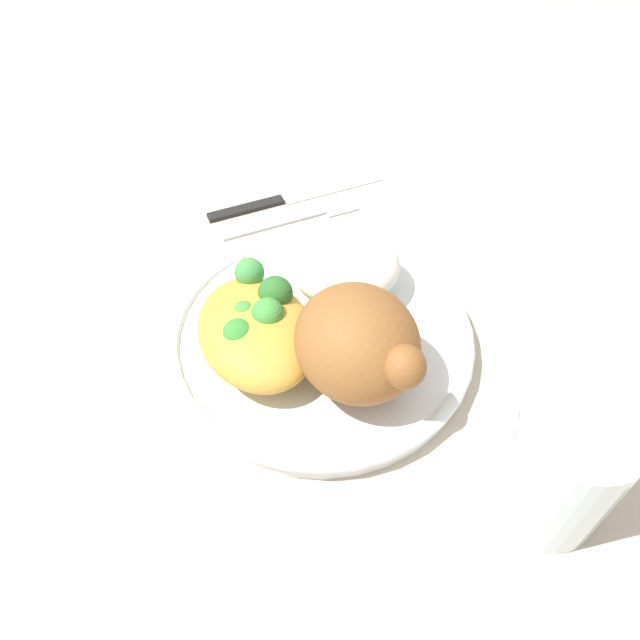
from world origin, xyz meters
The scene contains 8 objects.
ground_plane centered at (0.00, 0.00, 0.00)m, with size 2.00×2.00×0.00m, color #C1B29E.
plate centered at (0.00, 0.00, 0.01)m, with size 0.25×0.25×0.02m.
roasted_chicken centered at (0.05, 0.01, 0.06)m, with size 0.10×0.09×0.07m.
rice_pile centered at (-0.04, 0.04, 0.04)m, with size 0.08×0.09×0.04m, color white.
mac_cheese_with_broccoli centered at (-0.01, -0.05, 0.04)m, with size 0.12×0.09×0.05m.
fork centered at (-0.16, 0.05, 0.00)m, with size 0.02×0.14×0.01m.
knife centered at (-0.19, 0.04, 0.00)m, with size 0.02×0.19×0.01m.
water_glass centered at (0.18, 0.08, 0.05)m, with size 0.07×0.07×0.10m, color silver.
Camera 1 is at (0.29, -0.12, 0.38)m, focal length 33.59 mm.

